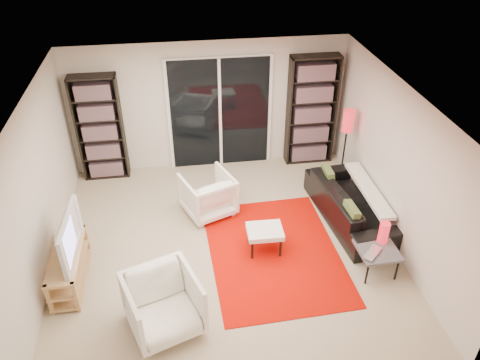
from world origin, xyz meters
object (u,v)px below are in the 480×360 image
object	(u,v)px
side_table	(377,251)
bookshelf_left	(100,129)
sofa	(350,204)
armchair_back	(208,194)
tv_stand	(69,267)
floor_lamp	(347,128)
armchair_front	(164,304)
bookshelf_right	(312,111)
ottoman	(265,232)

from	to	relation	value
side_table	bookshelf_left	bearing A→B (deg)	141.67
bookshelf_left	sofa	world-z (taller)	bookshelf_left
armchair_back	tv_stand	bearing A→B (deg)	11.21
sofa	floor_lamp	xyz separation A→B (m)	(0.22, 1.08, 0.81)
bookshelf_left	floor_lamp	world-z (taller)	bookshelf_left
armchair_front	bookshelf_right	bearing A→B (deg)	33.18
sofa	ottoman	world-z (taller)	sofa
sofa	ottoman	distance (m)	1.60
bookshelf_left	floor_lamp	bearing A→B (deg)	-11.52
floor_lamp	armchair_front	bearing A→B (deg)	-138.72
armchair_back	armchair_front	xyz separation A→B (m)	(-0.74, -2.27, 0.04)
ottoman	side_table	world-z (taller)	same
sofa	ottoman	xyz separation A→B (m)	(-1.51, -0.54, 0.05)
bookshelf_left	armchair_front	world-z (taller)	bookshelf_left
bookshelf_right	side_table	bearing A→B (deg)	-87.83
bookshelf_right	armchair_back	bearing A→B (deg)	-145.99
tv_stand	ottoman	world-z (taller)	tv_stand
armchair_front	ottoman	bearing A→B (deg)	19.76
tv_stand	sofa	size ratio (longest dim) A/B	0.60
floor_lamp	ottoman	bearing A→B (deg)	-136.89
ottoman	tv_stand	bearing A→B (deg)	-175.33
bookshelf_left	floor_lamp	xyz separation A→B (m)	(4.23, -0.86, 0.13)
armchair_front	ottoman	world-z (taller)	armchair_front
armchair_back	bookshelf_right	bearing A→B (deg)	-167.41
tv_stand	side_table	world-z (taller)	tv_stand
sofa	ottoman	size ratio (longest dim) A/B	3.79
bookshelf_right	sofa	bearing A→B (deg)	-85.37
armchair_front	ottoman	distance (m)	1.91
ottoman	bookshelf_left	bearing A→B (deg)	135.23
side_table	sofa	bearing A→B (deg)	88.18
tv_stand	floor_lamp	xyz separation A→B (m)	(4.50, 1.85, 0.84)
armchair_back	side_table	distance (m)	2.80
sofa	tv_stand	bearing A→B (deg)	94.22
sofa	armchair_back	bearing A→B (deg)	70.78
bookshelf_right	tv_stand	distance (m)	4.99
sofa	side_table	xyz separation A→B (m)	(-0.04, -1.20, 0.07)
bookshelf_right	armchair_front	world-z (taller)	bookshelf_right
ottoman	floor_lamp	bearing A→B (deg)	43.11
sofa	armchair_front	bearing A→B (deg)	114.29
armchair_front	floor_lamp	bearing A→B (deg)	22.03
bookshelf_right	tv_stand	bearing A→B (deg)	-146.66
side_table	floor_lamp	world-z (taller)	floor_lamp
armchair_front	side_table	world-z (taller)	armchair_front
bookshelf_left	tv_stand	distance (m)	2.81
side_table	floor_lamp	size ratio (longest dim) A/B	0.39
tv_stand	floor_lamp	world-z (taller)	floor_lamp
armchair_back	side_table	bearing A→B (deg)	120.59
armchair_back	floor_lamp	world-z (taller)	floor_lamp
tv_stand	sofa	xyz separation A→B (m)	(4.27, 0.76, 0.03)
armchair_back	side_table	size ratio (longest dim) A/B	1.38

